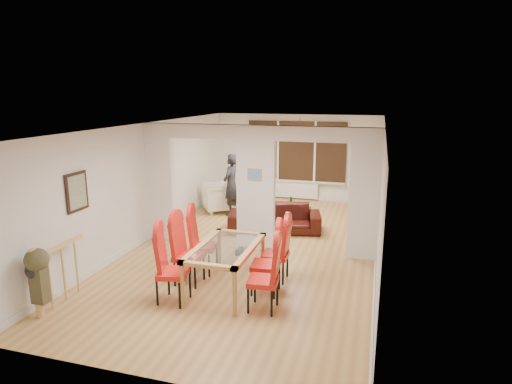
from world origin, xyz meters
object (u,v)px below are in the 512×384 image
at_px(dining_chair_rc, 275,250).
at_px(sofa, 275,218).
at_px(armchair, 219,197).
at_px(dining_chair_rb, 266,260).
at_px(dining_table, 226,268).
at_px(dining_chair_la, 173,267).
at_px(dining_chair_lc, 203,243).
at_px(bowl, 289,207).
at_px(coffee_table, 291,212).
at_px(dining_chair_lb, 189,252).
at_px(television, 359,208).
at_px(bottle, 291,202).
at_px(person, 231,185).
at_px(dining_chair_ra, 263,276).

relative_size(dining_chair_rc, sofa, 0.50).
bearing_deg(armchair, dining_chair_rb, -4.61).
height_order(dining_table, dining_chair_la, dining_chair_la).
bearing_deg(dining_chair_lc, bowl, 68.56).
bearing_deg(coffee_table, dining_chair_rb, -83.83).
bearing_deg(dining_chair_la, coffee_table, 66.22).
distance_m(dining_chair_lb, sofa, 3.33).
bearing_deg(dining_chair_la, bowl, 66.83).
bearing_deg(television, bottle, 74.82).
height_order(person, television, person).
height_order(dining_table, dining_chair_rb, dining_chair_rb).
height_order(dining_chair_lb, dining_chair_rc, dining_chair_lb).
height_order(dining_chair_lb, dining_chair_lc, dining_chair_lb).
bearing_deg(coffee_table, dining_table, -92.11).
distance_m(sofa, bottle, 1.42).
height_order(dining_chair_la, bowl, dining_chair_la).
xyz_separation_m(coffee_table, bowl, (-0.06, 0.01, 0.14)).
xyz_separation_m(dining_chair_rb, television, (1.25, 4.86, -0.30)).
height_order(dining_chair_lb, person, person).
height_order(armchair, television, armchair).
height_order(dining_chair_rc, armchair, dining_chair_rc).
relative_size(dining_chair_lb, dining_chair_rc, 1.05).
height_order(dining_table, armchair, dining_table).
bearing_deg(dining_chair_rc, dining_chair_la, -137.59).
relative_size(person, television, 1.80).
xyz_separation_m(dining_chair_lb, dining_chair_lc, (0.04, 0.52, -0.01)).
bearing_deg(dining_chair_rb, bottle, 91.47).
bearing_deg(bottle, dining_chair_la, -98.40).
xyz_separation_m(dining_chair_la, dining_chair_lb, (-0.05, 0.69, -0.00)).
bearing_deg(bowl, television, 9.68).
height_order(dining_table, dining_chair_ra, dining_chair_ra).
bearing_deg(dining_table, sofa, 89.47).
relative_size(dining_chair_ra, armchair, 1.29).
bearing_deg(dining_chair_rb, sofa, 96.08).
bearing_deg(dining_chair_lb, television, 64.22).
distance_m(dining_chair_ra, sofa, 3.85).
distance_m(dining_chair_lb, dining_chair_rc, 1.50).
bearing_deg(dining_chair_la, sofa, 65.25).
height_order(dining_chair_la, dining_chair_rc, dining_chair_la).
xyz_separation_m(dining_chair_rc, person, (-2.12, 3.71, 0.28)).
height_order(sofa, person, person).
bearing_deg(person, dining_chair_rc, 36.13).
height_order(dining_chair_ra, sofa, dining_chair_ra).
distance_m(dining_chair_rb, dining_chair_rc, 0.54).
relative_size(dining_table, person, 1.01).
distance_m(dining_chair_lc, dining_chair_rc, 1.35).
distance_m(dining_chair_la, person, 5.02).
relative_size(dining_table, dining_chair_rb, 1.47).
bearing_deg(armchair, dining_chair_la, -20.78).
bearing_deg(dining_chair_lc, coffee_table, 67.78).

